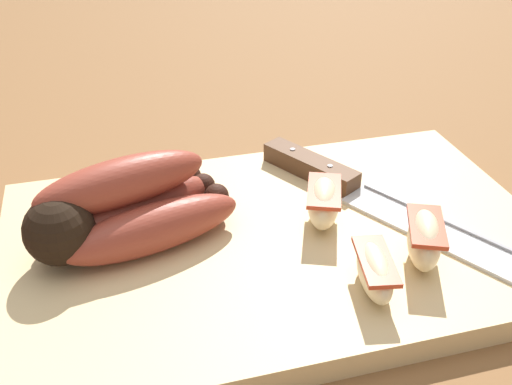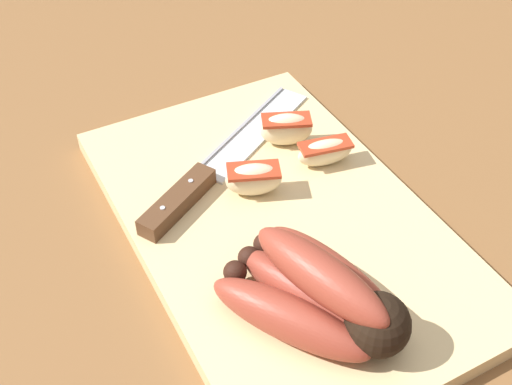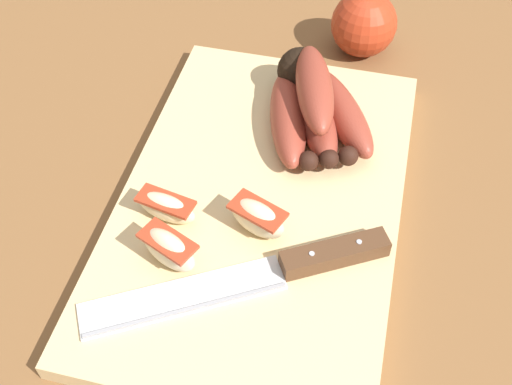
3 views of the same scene
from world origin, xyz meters
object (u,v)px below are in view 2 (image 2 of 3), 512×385
Objects in this scene: chefs_knife at (206,175)px; apple_wedge_middle at (325,152)px; banana_bunch at (320,295)px; apple_wedge_near at (286,129)px; apple_wedge_far at (251,180)px.

apple_wedge_middle reaches higher than chefs_knife.
apple_wedge_middle is (-0.16, 0.11, -0.01)m from banana_bunch.
banana_bunch is 2.70× the size of apple_wedge_near.
banana_bunch is at bearing -33.93° from apple_wedge_middle.
apple_wedge_near is 0.05m from apple_wedge_middle.
banana_bunch is 2.66× the size of apple_wedge_middle.
apple_wedge_far is (0.05, -0.07, -0.00)m from apple_wedge_near.
apple_wedge_middle is (0.04, 0.12, 0.01)m from chefs_knife.
apple_wedge_near reaches higher than apple_wedge_middle.
apple_wedge_far reaches higher than apple_wedge_middle.
apple_wedge_far is at bearing 172.79° from banana_bunch.
banana_bunch is 2.70× the size of apple_wedge_far.
apple_wedge_middle is at bearing 93.46° from apple_wedge_far.
chefs_knife is 4.14× the size of apple_wedge_far.
chefs_knife is (-0.20, -0.01, -0.02)m from banana_bunch.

